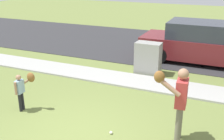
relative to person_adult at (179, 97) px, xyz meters
name	(u,v)px	position (x,y,z in m)	size (l,w,h in m)	color
ground_plane	(130,82)	(-2.08, 2.73, -1.03)	(48.00, 48.00, 0.00)	olive
sidewalk_strip	(131,80)	(-2.08, 2.83, -1.00)	(36.00, 1.20, 0.06)	#A3A39E
road_surface	(165,46)	(-2.08, 7.83, -1.02)	(36.00, 6.80, 0.02)	#2D2D30
person_adult	(179,97)	(0.00, 0.00, 0.00)	(0.67, 0.66, 1.67)	#6B6656
person_child	(23,87)	(-3.98, -0.24, -0.34)	(0.45, 0.43, 1.06)	black
baseball	(111,133)	(-1.40, -0.38, -0.99)	(0.07, 0.07, 0.07)	white
utility_cabinet	(148,58)	(-1.78, 3.79, -0.45)	(0.90, 0.52, 1.16)	gray
parked_suv_maroon	(201,43)	(-0.23, 5.98, -0.24)	(4.70, 1.90, 1.63)	maroon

